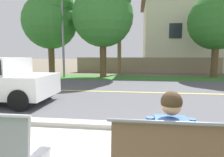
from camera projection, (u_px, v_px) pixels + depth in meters
ground_plane at (122, 86)px, 9.84m from camera, size 140.00×140.00×0.00m
curb_edge at (105, 125)px, 4.27m from camera, size 44.00×0.30×0.11m
street_asphalt at (120, 92)px, 8.36m from camera, size 52.00×8.00×0.01m
road_centre_line at (120, 92)px, 8.36m from camera, size 48.00×0.14×0.01m
far_verge_grass at (126, 78)px, 13.63m from camera, size 48.00×2.80×0.02m
seated_person_blue at (168, 140)px, 2.13m from camera, size 0.52×0.68×1.25m
streetlamp at (64, 22)px, 13.51m from camera, size 0.24×2.10×6.96m
shade_tree_far_left at (51, 18)px, 14.60m from camera, size 4.19×4.19×6.92m
shade_tree_left at (105, 11)px, 13.44m from camera, size 4.38×4.38×7.23m
shade_tree_centre at (220, 17)px, 13.23m from camera, size 4.00×4.00×6.59m
garden_wall at (147, 65)px, 17.30m from camera, size 13.00×0.36×1.40m
house_across_street at (190, 34)px, 19.51m from camera, size 10.11×6.91×7.39m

